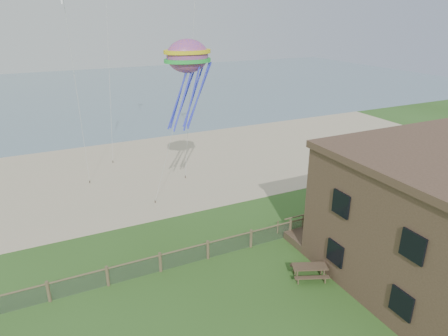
% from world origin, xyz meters
% --- Properties ---
extents(ground, '(160.00, 160.00, 0.00)m').
position_xyz_m(ground, '(0.00, 0.00, 0.00)').
color(ground, '#2E531C').
rests_on(ground, ground).
extents(sand_beach, '(72.00, 20.00, 0.02)m').
position_xyz_m(sand_beach, '(0.00, 22.00, 0.00)').
color(sand_beach, '#C5AF8E').
rests_on(sand_beach, ground).
extents(ocean, '(160.00, 68.00, 0.02)m').
position_xyz_m(ocean, '(0.00, 66.00, 0.00)').
color(ocean, slate).
rests_on(ocean, ground).
extents(chainlink_fence, '(36.20, 0.20, 1.25)m').
position_xyz_m(chainlink_fence, '(0.00, 6.00, 0.55)').
color(chainlink_fence, '#4B3F2A').
rests_on(chainlink_fence, ground).
extents(motel_deck, '(15.00, 2.00, 0.50)m').
position_xyz_m(motel_deck, '(13.00, 5.00, 0.25)').
color(motel_deck, brown).
rests_on(motel_deck, ground).
extents(picnic_table, '(2.37, 2.11, 0.82)m').
position_xyz_m(picnic_table, '(4.45, 1.81, 0.41)').
color(picnic_table, brown).
rests_on(picnic_table, ground).
extents(octopus_kite, '(3.24, 2.35, 6.49)m').
position_xyz_m(octopus_kite, '(1.29, 11.86, 9.80)').
color(octopus_kite, orange).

